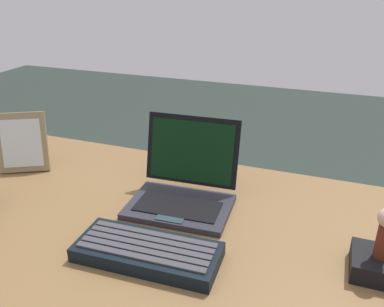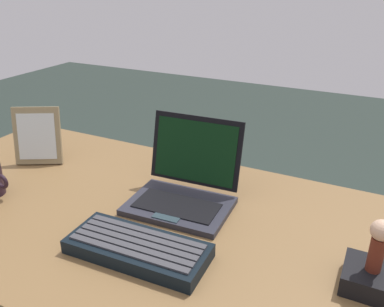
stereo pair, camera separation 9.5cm
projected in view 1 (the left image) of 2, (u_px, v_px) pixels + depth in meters
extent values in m
cube|color=brown|center=(161.00, 225.00, 0.96)|extent=(1.54, 0.72, 0.02)
cylinder|color=black|center=(30.00, 222.00, 1.59)|extent=(0.04, 0.04, 0.68)
cube|color=#25262F|center=(179.00, 207.00, 0.99)|extent=(0.26, 0.19, 0.02)
cube|color=black|center=(178.00, 206.00, 0.98)|extent=(0.21, 0.11, 0.00)
cube|color=#223239|center=(170.00, 218.00, 0.93)|extent=(0.07, 0.03, 0.00)
cube|color=black|center=(192.00, 150.00, 1.04)|extent=(0.25, 0.06, 0.17)
cube|color=black|center=(192.00, 151.00, 1.04)|extent=(0.22, 0.05, 0.15)
cube|color=silver|center=(191.00, 153.00, 1.04)|extent=(0.21, 0.01, 0.01)
cube|color=black|center=(148.00, 252.00, 0.82)|extent=(0.30, 0.13, 0.03)
cube|color=#38383D|center=(139.00, 257.00, 0.78)|extent=(0.27, 0.03, 0.00)
cube|color=#38383D|center=(143.00, 251.00, 0.80)|extent=(0.27, 0.03, 0.00)
cube|color=#38383D|center=(147.00, 245.00, 0.81)|extent=(0.27, 0.03, 0.00)
cube|color=#38383D|center=(151.00, 239.00, 0.83)|extent=(0.27, 0.03, 0.00)
cube|color=#38383D|center=(155.00, 234.00, 0.85)|extent=(0.27, 0.03, 0.00)
cube|color=#82714F|center=(22.00, 142.00, 1.16)|extent=(0.15, 0.11, 0.17)
cube|color=silver|center=(22.00, 143.00, 1.16)|extent=(0.11, 0.08, 0.14)
cube|color=#82714F|center=(29.00, 161.00, 1.22)|extent=(0.02, 0.02, 0.03)
cube|color=black|center=(378.00, 265.00, 0.78)|extent=(0.10, 0.10, 0.04)
cylinder|color=#561F14|center=(383.00, 241.00, 0.75)|extent=(0.03, 0.03, 0.07)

